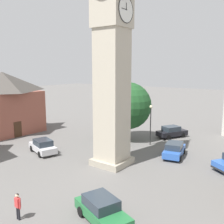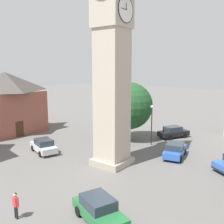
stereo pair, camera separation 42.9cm
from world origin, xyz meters
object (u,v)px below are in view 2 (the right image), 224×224
at_px(car_white_side, 44,146).
at_px(car_black_far, 99,210).
at_px(pedestrian, 16,203).
at_px(tree, 129,106).
at_px(car_red_corner, 173,132).
at_px(building_corner_back, 6,102).
at_px(lamp_post, 152,119).
at_px(clock_tower, 112,23).
at_px(car_blue_kerb, 175,150).

height_order(car_white_side, car_black_far, same).
xyz_separation_m(pedestrian, tree, (-18.98, -4.24, 3.45)).
distance_m(car_red_corner, building_corner_back, 23.46).
height_order(car_black_far, pedestrian, pedestrian).
xyz_separation_m(car_red_corner, pedestrian, (23.51, 0.12, 0.25)).
relative_size(car_black_far, lamp_post, 0.92).
bearing_deg(car_red_corner, lamp_post, -8.84).
distance_m(clock_tower, tree, 12.31).
distance_m(car_red_corner, car_white_side, 16.88).
relative_size(tree, building_corner_back, 0.74).
xyz_separation_m(car_black_far, pedestrian, (2.82, -4.26, 0.25)).
height_order(clock_tower, car_red_corner, clock_tower).
relative_size(car_black_far, pedestrian, 2.64).
distance_m(pedestrian, tree, 19.75).
xyz_separation_m(car_white_side, lamp_post, (-9.66, 8.03, 2.49)).
bearing_deg(pedestrian, tree, -167.40).
relative_size(car_blue_kerb, pedestrian, 2.59).
distance_m(clock_tower, lamp_post, 12.58).
height_order(clock_tower, tree, clock_tower).
xyz_separation_m(car_white_side, pedestrian, (9.08, 8.89, 0.25)).
bearing_deg(tree, clock_tower, 22.78).
bearing_deg(car_red_corner, car_blue_kerb, 24.95).
xyz_separation_m(pedestrian, lamp_post, (-18.74, -0.86, 2.24)).
relative_size(car_white_side, pedestrian, 2.63).
relative_size(car_black_far, tree, 0.60).
xyz_separation_m(tree, building_corner_back, (7.43, -15.72, -0.03)).
bearing_deg(clock_tower, car_white_side, -77.69).
bearing_deg(tree, car_red_corner, 137.68).
bearing_deg(pedestrian, car_red_corner, -179.71).
relative_size(car_white_side, tree, 0.60).
height_order(car_blue_kerb, building_corner_back, building_corner_back).
bearing_deg(building_corner_back, clock_tower, 87.88).
height_order(car_black_far, building_corner_back, building_corner_back).
bearing_deg(car_black_far, car_blue_kerb, -175.52).
distance_m(car_black_far, tree, 18.63).
height_order(car_black_far, tree, tree).
xyz_separation_m(clock_tower, car_red_corner, (-12.66, 0.71, -12.28)).
distance_m(car_white_side, building_corner_back, 11.92).
bearing_deg(clock_tower, building_corner_back, -92.12).
bearing_deg(building_corner_back, tree, 115.28).
distance_m(car_red_corner, lamp_post, 5.42).
height_order(clock_tower, lamp_post, clock_tower).
bearing_deg(tree, car_blue_kerb, 70.76).
bearing_deg(car_white_side, car_blue_kerb, 121.12).
distance_m(pedestrian, building_corner_back, 23.32).
xyz_separation_m(car_blue_kerb, building_corner_back, (4.83, -23.16, 3.67)).
height_order(car_red_corner, car_black_far, same).
bearing_deg(lamp_post, car_black_far, 17.82).
distance_m(clock_tower, car_blue_kerb, 14.06).
relative_size(car_red_corner, pedestrian, 2.62).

